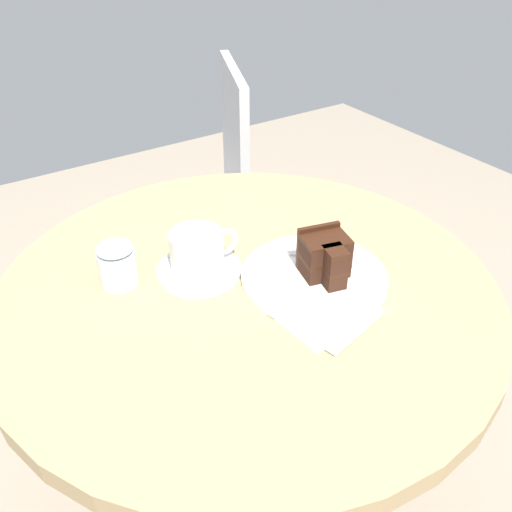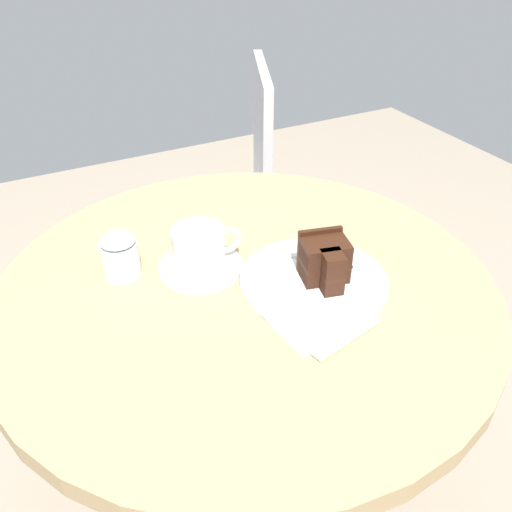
{
  "view_description": "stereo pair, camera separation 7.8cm",
  "coord_description": "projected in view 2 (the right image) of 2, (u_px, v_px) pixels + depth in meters",
  "views": [
    {
      "loc": [
        -0.38,
        -0.6,
        1.27
      ],
      "look_at": [
        0.02,
        0.01,
        0.77
      ],
      "focal_mm": 38.0,
      "sensor_mm": 36.0,
      "label": 1
    },
    {
      "loc": [
        -0.31,
        -0.64,
        1.27
      ],
      "look_at": [
        0.02,
        0.01,
        0.77
      ],
      "focal_mm": 38.0,
      "sensor_mm": 36.0,
      "label": 2
    }
  ],
  "objects": [
    {
      "name": "teaspoon",
      "position": [
        180.0,
        258.0,
        0.92
      ],
      "size": [
        0.04,
        0.1,
        0.0
      ],
      "rotation": [
        0.0,
        0.0,
        1.33
      ],
      "color": "silver",
      "rests_on": "saucer"
    },
    {
      "name": "saucer",
      "position": [
        201.0,
        267.0,
        0.91
      ],
      "size": [
        0.14,
        0.14,
        0.01
      ],
      "color": "white",
      "rests_on": "cafe_table"
    },
    {
      "name": "cake_slice",
      "position": [
        325.0,
        261.0,
        0.85
      ],
      "size": [
        0.08,
        0.09,
        0.07
      ],
      "rotation": [
        0.0,
        0.0,
        4.47
      ],
      "color": "#381E14",
      "rests_on": "cake_plate"
    },
    {
      "name": "sugar_pot",
      "position": [
        120.0,
        255.0,
        0.88
      ],
      "size": [
        0.06,
        0.06,
        0.08
      ],
      "color": "silver",
      "rests_on": "cafe_table"
    },
    {
      "name": "cafe_chair",
      "position": [
        232.0,
        194.0,
        1.6
      ],
      "size": [
        0.5,
        0.5,
        0.88
      ],
      "rotation": [
        0.0,
        0.0,
        4.31
      ],
      "color": "#BCBCC1",
      "rests_on": "ground"
    },
    {
      "name": "fork",
      "position": [
        341.0,
        266.0,
        0.9
      ],
      "size": [
        0.1,
        0.12,
        0.0
      ],
      "rotation": [
        0.0,
        0.0,
        5.43
      ],
      "color": "silver",
      "rests_on": "cake_plate"
    },
    {
      "name": "cafe_table",
      "position": [
        246.0,
        334.0,
        0.95
      ],
      "size": [
        0.82,
        0.82,
        0.73
      ],
      "color": "tan",
      "rests_on": "ground"
    },
    {
      "name": "napkin",
      "position": [
        316.0,
        315.0,
        0.81
      ],
      "size": [
        0.15,
        0.17,
        0.0
      ],
      "rotation": [
        0.0,
        0.0,
        4.8
      ],
      "color": "silver",
      "rests_on": "cafe_table"
    },
    {
      "name": "coffee_cup",
      "position": [
        199.0,
        247.0,
        0.89
      ],
      "size": [
        0.12,
        0.09,
        0.07
      ],
      "color": "white",
      "rests_on": "saucer"
    },
    {
      "name": "cake_plate",
      "position": [
        313.0,
        280.0,
        0.88
      ],
      "size": [
        0.24,
        0.24,
        0.01
      ],
      "color": "white",
      "rests_on": "cafe_table"
    }
  ]
}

